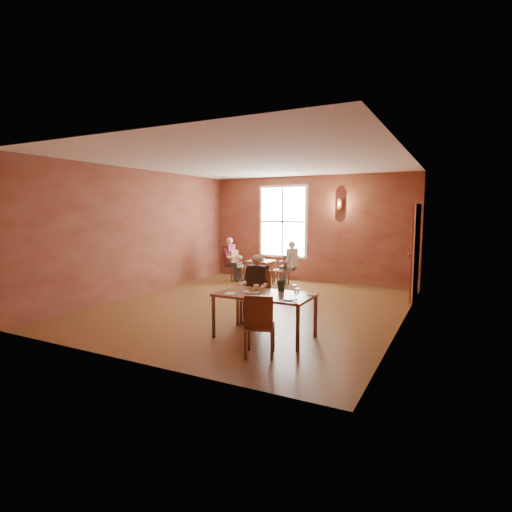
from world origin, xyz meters
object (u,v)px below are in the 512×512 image
at_px(diner_white, 282,264).
at_px(chair_empty, 260,324).
at_px(chair_diner_main, 255,297).
at_px(diner_main, 255,291).
at_px(second_table, 260,272).
at_px(diner_maroon, 239,260).
at_px(chair_diner_maroon, 240,266).
at_px(main_table, 265,316).
at_px(chair_diner_white, 281,270).

bearing_deg(diner_white, chair_empty, -159.53).
relative_size(chair_diner_main, diner_main, 0.80).
distance_m(second_table, diner_maroon, 0.74).
relative_size(second_table, chair_diner_maroon, 0.81).
bearing_deg(diner_white, diner_maroon, 90.00).
height_order(diner_white, diner_maroon, diner_maroon).
xyz_separation_m(chair_empty, diner_maroon, (-3.27, 5.12, 0.16)).
relative_size(chair_diner_main, second_table, 1.33).
distance_m(chair_empty, second_table, 5.74).
bearing_deg(chair_diner_main, diner_maroon, -56.38).
distance_m(main_table, chair_diner_main, 0.83).
distance_m(chair_diner_main, chair_empty, 1.61).
bearing_deg(second_table, diner_white, 0.00).
bearing_deg(diner_main, chair_diner_maroon, -56.91).
bearing_deg(chair_empty, chair_diner_maroon, 101.90).
xyz_separation_m(chair_empty, chair_diner_white, (-1.94, 5.12, -0.03)).
xyz_separation_m(diner_main, chair_diner_white, (-1.14, 3.75, -0.18)).
relative_size(main_table, chair_empty, 1.71).
distance_m(chair_diner_main, second_table, 4.13).
bearing_deg(chair_diner_maroon, chair_diner_main, 33.30).
distance_m(main_table, second_table, 4.93).
height_order(second_table, diner_white, diner_white).
relative_size(chair_empty, diner_maroon, 0.73).
distance_m(main_table, diner_white, 4.66).
relative_size(diner_main, second_table, 1.66).
distance_m(main_table, diner_main, 0.83).
distance_m(chair_empty, chair_diner_white, 5.48).
distance_m(second_table, diner_white, 0.73).
xyz_separation_m(chair_diner_white, diner_maroon, (-1.33, 0.00, 0.19)).
bearing_deg(diner_maroon, chair_diner_main, 33.62).
xyz_separation_m(main_table, diner_white, (-1.61, 4.37, 0.23)).
bearing_deg(chair_empty, main_table, 91.22).
bearing_deg(second_table, chair_empty, -63.16).
bearing_deg(chair_diner_main, main_table, 127.57).
height_order(chair_diner_main, diner_white, diner_white).
bearing_deg(diner_maroon, chair_diner_white, 90.00).
xyz_separation_m(main_table, chair_diner_white, (-1.64, 4.37, 0.06)).
height_order(main_table, chair_empty, chair_empty).
bearing_deg(diner_main, diner_white, -73.47).
xyz_separation_m(main_table, diner_maroon, (-2.97, 4.37, 0.25)).
bearing_deg(chair_diner_main, chair_diner_white, -72.92).
relative_size(chair_diner_white, diner_maroon, 0.68).
xyz_separation_m(diner_main, second_table, (-1.79, 3.75, -0.28)).
xyz_separation_m(chair_empty, chair_diner_maroon, (-3.24, 5.12, -0.00)).
relative_size(chair_empty, second_table, 1.24).
xyz_separation_m(chair_empty, second_table, (-2.59, 5.12, -0.13)).
bearing_deg(chair_diner_white, second_table, 90.00).
bearing_deg(diner_main, diner_maroon, -56.59).
bearing_deg(diner_maroon, diner_white, 90.00).
distance_m(diner_main, second_table, 4.17).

